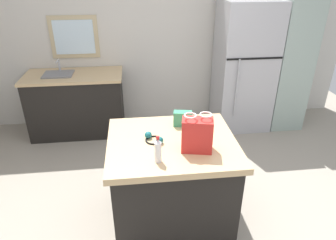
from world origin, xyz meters
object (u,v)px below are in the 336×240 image
Objects in this scene: small_box at (183,119)px; kitchen_island at (172,182)px; refrigerator at (244,67)px; tall_cabinet at (288,61)px; shopping_bag at (197,135)px; bottle at (158,150)px; ear_defenders at (154,138)px.

kitchen_island is at bearing -116.83° from small_box.
refrigerator is 0.67m from tall_cabinet.
refrigerator is 0.93× the size of tall_cabinet.
small_box is at bearing 95.98° from shopping_bag.
bottle is (-0.33, -0.13, -0.04)m from shopping_bag.
refrigerator reaches higher than bottle.
shopping_bag is 0.45m from small_box.
kitchen_island is at bearing 63.74° from bottle.
kitchen_island is 6.49× the size of small_box.
tall_cabinet is (1.99, 1.93, 0.54)m from kitchen_island.
bottle is (-1.47, -2.23, 0.08)m from refrigerator.
refrigerator is 2.04m from small_box.
kitchen_island is 3.42× the size of shopping_bag.
bottle reaches higher than ear_defenders.
tall_cabinet is at bearing 0.02° from refrigerator.
kitchen_island is 2.39m from refrigerator.
ear_defenders is at bearing -139.24° from small_box.
tall_cabinet is 8.89× the size of bottle.
kitchen_island is 2.82m from tall_cabinet.
ear_defenders is at bearing 91.79° from bottle.
bottle is 1.07× the size of ear_defenders.
tall_cabinet is 2.88m from ear_defenders.
shopping_bag reaches higher than small_box.
ear_defenders reaches higher than kitchen_island.
small_box is (-1.85, -1.66, -0.02)m from tall_cabinet.
kitchen_island is 0.50m from ear_defenders.
refrigerator is 2.39m from shopping_bag.
bottle is at bearing -123.42° from refrigerator.
shopping_bag is at bearing -84.02° from small_box.
shopping_bag is (0.18, -0.17, 0.60)m from kitchen_island.
shopping_bag is 1.55× the size of ear_defenders.
kitchen_island is at bearing -135.91° from tall_cabinet.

